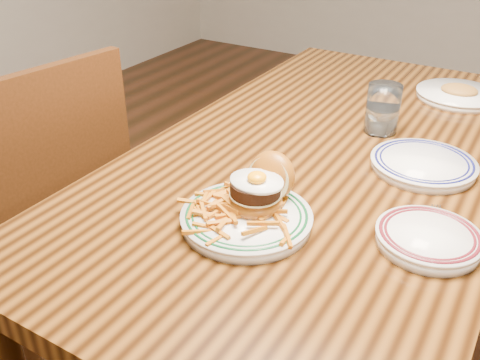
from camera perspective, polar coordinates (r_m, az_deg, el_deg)
The scene contains 7 objects.
table at distance 1.39m, azimuth 9.44°, elevation 0.02°, with size 0.85×1.60×0.75m.
chair_left at distance 1.64m, azimuth -20.15°, elevation -2.73°, with size 0.50×0.50×0.95m.
main_plate at distance 1.03m, azimuth 1.17°, elevation -2.85°, with size 0.26×0.26×0.12m.
side_plate at distance 1.04m, azimuth 19.47°, elevation -5.79°, with size 0.19×0.21×0.03m.
rear_plate at distance 1.30m, azimuth 18.96°, elevation 1.67°, with size 0.24×0.24×0.03m.
water_glass at distance 1.45m, azimuth 14.94°, elevation 7.06°, with size 0.09×0.09×0.13m.
far_plate at distance 1.77m, azimuth 22.27°, elevation 8.46°, with size 0.25×0.25×0.04m.
Camera 1 is at (0.42, -1.14, 1.34)m, focal length 40.00 mm.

